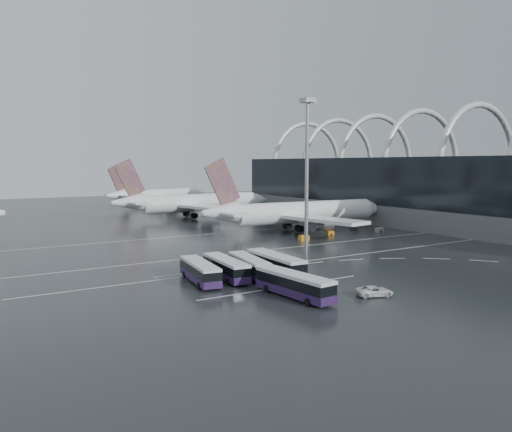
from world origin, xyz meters
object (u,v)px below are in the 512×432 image
van_curve_a (374,291)px  floodlight_mast (307,157)px  bus_row_near_d (275,264)px  gse_cart_belly_a (330,233)px  bus_row_near_c (249,265)px  airliner_gate_b (193,203)px  gse_cart_belly_c (304,238)px  bus_row_near_a (200,271)px  airliner_gate_c (157,196)px  gse_cart_belly_d (379,230)px  bus_row_near_b (226,268)px  airliner_main (297,213)px  bus_row_far_a (294,284)px

van_curve_a → floodlight_mast: size_ratio=0.16×
bus_row_near_d → gse_cart_belly_a: bus_row_near_d is taller
van_curve_a → bus_row_near_c: bearing=44.0°
airliner_gate_b → van_curve_a: 106.50m
floodlight_mast → gse_cart_belly_c: 24.92m
van_curve_a → gse_cart_belly_a: van_curve_a is taller
bus_row_near_a → floodlight_mast: bearing=-60.4°
airliner_gate_c → gse_cart_belly_d: bearing=-95.4°
bus_row_near_c → floodlight_mast: bearing=-50.9°
bus_row_near_a → van_curve_a: (16.88, -20.17, -1.01)m
airliner_gate_b → gse_cart_belly_d: size_ratio=26.71×
bus_row_near_a → gse_cart_belly_c: bus_row_near_a is taller
bus_row_near_c → gse_cart_belly_d: bearing=-55.6°
gse_cart_belly_c → gse_cart_belly_d: bearing=2.7°
airliner_gate_c → bus_row_near_c: airliner_gate_c is taller
gse_cart_belly_d → gse_cart_belly_a: bearing=169.4°
airliner_gate_b → bus_row_near_d: airliner_gate_b is taller
airliner_gate_b → bus_row_near_b: size_ratio=4.34×
bus_row_near_c → floodlight_mast: 29.71m
floodlight_mast → gse_cart_belly_a: bearing=39.6°
airliner_main → bus_row_near_d: size_ratio=4.11×
airliner_gate_b → gse_cart_belly_a: airliner_gate_b is taller
van_curve_a → gse_cart_belly_a: (33.32, 48.97, -0.18)m
airliner_gate_b → gse_cart_belly_c: 59.65m
gse_cart_belly_a → bus_row_near_d: bearing=-140.5°
gse_cart_belly_c → bus_row_near_c: bearing=-140.3°
airliner_gate_c → bus_row_far_a: size_ratio=3.67×
airliner_main → floodlight_mast: bearing=-119.7°
bus_row_near_a → bus_row_far_a: bus_row_far_a is taller
floodlight_mast → gse_cart_belly_c: floodlight_mast is taller
bus_row_near_a → gse_cart_belly_d: size_ratio=6.10×
airliner_main → airliner_gate_b: size_ratio=1.02×
bus_row_far_a → gse_cart_belly_c: bus_row_far_a is taller
gse_cart_belly_a → gse_cart_belly_c: size_ratio=0.82×
van_curve_a → bus_row_near_a: bearing=61.8°
gse_cart_belly_a → gse_cart_belly_d: 15.02m
bus_row_near_d → floodlight_mast: (16.79, 13.77, 17.67)m
airliner_main → bus_row_near_a: airliner_main is taller
bus_row_near_d → bus_row_far_a: bus_row_near_d is taller
bus_row_far_a → gse_cart_belly_c: bearing=-43.9°
airliner_gate_b → floodlight_mast: bearing=-97.3°
bus_row_near_a → bus_row_far_a: bearing=-145.9°
bus_row_far_a → floodlight_mast: bearing=-45.4°
airliner_gate_c → bus_row_near_a: size_ratio=3.85×
bus_row_near_b → van_curve_a: size_ratio=2.58×
airliner_gate_c → van_curve_a: size_ratio=9.84×
gse_cart_belly_a → gse_cart_belly_c: (-11.41, -4.02, 0.12)m
airliner_gate_c → bus_row_near_a: (-43.22, -133.73, -2.82)m
airliner_gate_c → bus_row_near_d: bearing=-119.5°
bus_row_near_b → van_curve_a: bus_row_near_b is taller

